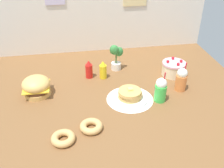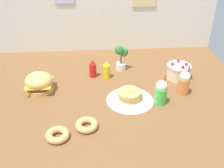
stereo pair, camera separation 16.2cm
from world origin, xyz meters
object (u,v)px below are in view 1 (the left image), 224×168
(ketchup_bottle, at_px, (89,70))
(donut_chocolate, at_px, (91,126))
(donut_pink_glaze, at_px, (63,138))
(potted_plant, at_px, (116,56))
(layer_cake, at_px, (173,68))
(cream_soda_cup, at_px, (161,90))
(orange_float_cup, at_px, (181,79))
(pancake_stack, at_px, (130,95))
(mustard_bottle, at_px, (103,70))
(burger, at_px, (36,86))

(ketchup_bottle, xyz_separation_m, donut_chocolate, (-0.05, -0.72, -0.05))
(ketchup_bottle, bearing_deg, donut_pink_glaze, -106.96)
(ketchup_bottle, distance_m, potted_plant, 0.30)
(ketchup_bottle, height_order, donut_pink_glaze, ketchup_bottle)
(layer_cake, bearing_deg, cream_soda_cup, -123.80)
(layer_cake, xyz_separation_m, donut_pink_glaze, (-1.03, -0.72, -0.04))
(orange_float_cup, xyz_separation_m, donut_chocolate, (-0.80, -0.38, -0.08))
(pancake_stack, distance_m, potted_plant, 0.53)
(layer_cake, height_order, potted_plant, potted_plant)
(pancake_stack, xyz_separation_m, donut_pink_glaze, (-0.54, -0.40, -0.01))
(donut_chocolate, bearing_deg, orange_float_cup, 25.37)
(orange_float_cup, bearing_deg, pancake_stack, -171.11)
(ketchup_bottle, bearing_deg, pancake_stack, -54.27)
(mustard_bottle, distance_m, orange_float_cup, 0.70)
(ketchup_bottle, relative_size, donut_chocolate, 1.08)
(mustard_bottle, relative_size, cream_soda_cup, 0.67)
(ketchup_bottle, bearing_deg, cream_soda_cup, -41.17)
(burger, xyz_separation_m, ketchup_bottle, (0.45, 0.21, 0.00))
(burger, xyz_separation_m, donut_pink_glaze, (0.21, -0.59, -0.05))
(burger, xyz_separation_m, mustard_bottle, (0.58, 0.18, 0.00))
(layer_cake, bearing_deg, ketchup_bottle, 173.98)
(layer_cake, bearing_deg, burger, -174.14)
(burger, height_order, donut_chocolate, burger)
(pancake_stack, height_order, mustard_bottle, mustard_bottle)
(burger, bearing_deg, potted_plant, 24.05)
(layer_cake, bearing_deg, orange_float_cup, -96.87)
(cream_soda_cup, bearing_deg, ketchup_bottle, 138.83)
(ketchup_bottle, height_order, mustard_bottle, same)
(potted_plant, bearing_deg, cream_soda_cup, -65.92)
(pancake_stack, bearing_deg, layer_cake, 33.65)
(mustard_bottle, xyz_separation_m, donut_pink_glaze, (-0.37, -0.77, -0.05))
(ketchup_bottle, relative_size, donut_pink_glaze, 1.08)
(mustard_bottle, relative_size, potted_plant, 0.66)
(mustard_bottle, height_order, potted_plant, potted_plant)
(cream_soda_cup, distance_m, potted_plant, 0.63)
(pancake_stack, xyz_separation_m, potted_plant, (-0.02, 0.52, 0.10))
(pancake_stack, relative_size, orange_float_cup, 1.13)
(layer_cake, xyz_separation_m, mustard_bottle, (-0.66, 0.05, 0.01))
(pancake_stack, relative_size, potted_plant, 1.11)
(donut_chocolate, bearing_deg, pancake_stack, 41.85)
(pancake_stack, height_order, orange_float_cup, orange_float_cup)
(donut_pink_glaze, xyz_separation_m, potted_plant, (0.52, 0.92, 0.12))
(pancake_stack, bearing_deg, donut_chocolate, -138.15)
(burger, bearing_deg, donut_chocolate, -51.65)
(ketchup_bottle, distance_m, donut_chocolate, 0.72)
(pancake_stack, distance_m, cream_soda_cup, 0.25)
(mustard_bottle, bearing_deg, donut_pink_glaze, -115.64)
(mustard_bottle, distance_m, cream_soda_cup, 0.59)
(layer_cake, relative_size, ketchup_bottle, 1.25)
(layer_cake, distance_m, potted_plant, 0.55)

